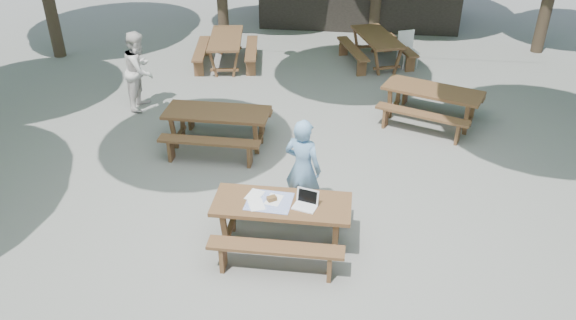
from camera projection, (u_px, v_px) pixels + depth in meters
The scene contains 11 objects.
ground at pixel (315, 201), 9.41m from camera, with size 80.00×80.00×0.00m, color slate.
main_picnic_table at pixel (282, 223), 8.26m from camera, with size 2.00×1.58×0.75m.
picnic_table_nw at pixel (218, 128), 10.85m from camera, with size 2.01×1.61×0.75m.
picnic_table_ne at pixel (431, 105), 11.73m from camera, with size 2.34×2.16×0.75m.
picnic_table_far_w at pixel (226, 51), 14.56m from camera, with size 1.85×2.12×0.75m.
picnic_table_far_e at pixel (376, 49), 14.66m from camera, with size 2.13×2.32×0.75m.
woman at pixel (303, 168), 8.71m from camera, with size 0.61×0.40×1.68m, color #6E9BC8.
second_person at pixel (140, 70), 12.14m from camera, with size 0.83×0.65×1.72m, color silver.
plastic_chair at pixel (407, 57), 14.55m from camera, with size 0.58×0.58×0.90m.
laptop at pixel (306, 202), 7.98m from camera, with size 0.39×0.34×0.24m.
tabletop_clutter at pixel (269, 201), 8.10m from camera, with size 0.72×0.59×0.08m.
Camera 1 is at (0.52, -7.72, 5.43)m, focal length 35.00 mm.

